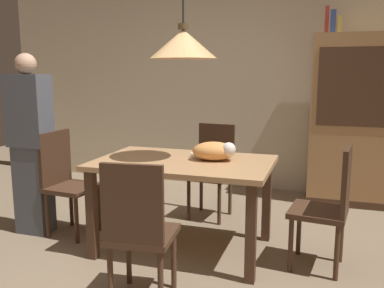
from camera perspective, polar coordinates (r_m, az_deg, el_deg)
The scene contains 14 objects.
ground at distance 3.08m, azimuth -4.57°, elevation -18.21°, with size 10.00×10.00×0.00m, color #847056.
back_wall at distance 5.27m, azimuth 6.42°, elevation 9.81°, with size 6.40×0.10×2.90m, color beige.
dining_table at distance 3.36m, azimuth -1.14°, elevation -3.94°, with size 1.40×0.90×0.75m.
chair_far_back at distance 4.20m, azimuth 2.88°, elevation -3.04°, with size 0.44×0.44×0.93m.
chair_right_side at distance 3.21m, azimuth 18.38°, elevation -7.63°, with size 0.44×0.44×0.93m.
chair_left_side at distance 3.90m, azimuth -17.01°, elevation -4.49°, with size 0.44×0.44×0.93m.
chair_near_front at distance 2.62m, azimuth -7.35°, elevation -11.23°, with size 0.44×0.44×0.93m.
cat_sleeping at distance 3.32m, azimuth 3.16°, elevation -0.96°, with size 0.40×0.29×0.16m.
pendant_lamp at distance 3.27m, azimuth -1.20°, elevation 13.61°, with size 0.52×0.52×1.30m.
hutch_bookcase at distance 4.88m, azimuth 22.38°, elevation 2.53°, with size 1.12×0.45×1.85m.
book_red_tall at distance 4.86m, azimuth 18.01°, elevation 15.79°, with size 0.04×0.22×0.28m, color #B73833.
book_blue_wide at distance 4.86m, azimuth 18.76°, elevation 15.51°, with size 0.06×0.24×0.24m, color #384C93.
book_yellow_short at distance 4.85m, azimuth 19.54°, elevation 15.12°, with size 0.04×0.20×0.18m, color gold.
person_standing at distance 3.95m, azimuth -21.21°, elevation -0.12°, with size 0.36×0.22×1.61m.
Camera 1 is at (1.05, -2.51, 1.45)m, focal length 38.90 mm.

